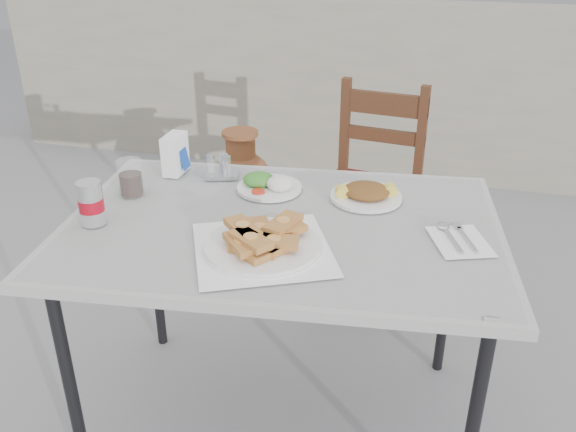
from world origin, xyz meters
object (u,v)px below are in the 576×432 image
(terracotta_urn, at_px, (242,192))
(cafe_table, at_px, (282,237))
(cola_glass, at_px, (131,179))
(condiment_caddy, at_px, (221,169))
(salad_rice_plate, at_px, (269,184))
(napkin_holder, at_px, (175,154))
(pide_plate, at_px, (262,239))
(soda_can, at_px, (91,203))
(chair, at_px, (371,188))
(salad_chopped_plate, at_px, (366,193))

(terracotta_urn, bearing_deg, cafe_table, -65.42)
(cola_glass, height_order, condiment_caddy, cola_glass)
(salad_rice_plate, bearing_deg, napkin_holder, 170.56)
(pide_plate, relative_size, napkin_holder, 3.51)
(pide_plate, bearing_deg, terracotta_urn, 111.55)
(soda_can, relative_size, chair, 0.14)
(condiment_caddy, distance_m, chair, 0.96)
(pide_plate, height_order, chair, chair)
(napkin_holder, bearing_deg, salad_rice_plate, -10.71)
(salad_chopped_plate, height_order, terracotta_urn, salad_chopped_plate)
(soda_can, bearing_deg, condiment_caddy, 61.41)
(cafe_table, relative_size, salad_chopped_plate, 6.01)
(cafe_table, xyz_separation_m, napkin_holder, (-0.49, 0.29, 0.13))
(condiment_caddy, bearing_deg, cola_glass, -136.70)
(cola_glass, distance_m, napkin_holder, 0.23)
(salad_rice_plate, bearing_deg, pide_plate, -75.83)
(soda_can, xyz_separation_m, cola_glass, (0.01, 0.24, -0.02))
(cola_glass, relative_size, terracotta_urn, 0.19)
(salad_chopped_plate, height_order, cola_glass, cola_glass)
(napkin_holder, bearing_deg, terracotta_urn, 94.32)
(salad_chopped_plate, distance_m, cola_glass, 0.81)
(napkin_holder, distance_m, terracotta_urn, 1.17)
(chair, bearing_deg, soda_can, -113.16)
(salad_chopped_plate, bearing_deg, cafe_table, -134.45)
(salad_chopped_plate, distance_m, soda_can, 0.90)
(chair, bearing_deg, terracotta_urn, 170.29)
(pide_plate, distance_m, cola_glass, 0.61)
(cafe_table, relative_size, soda_can, 10.52)
(salad_chopped_plate, relative_size, condiment_caddy, 1.66)
(soda_can, height_order, cola_glass, soda_can)
(salad_chopped_plate, bearing_deg, cola_glass, -167.98)
(salad_rice_plate, xyz_separation_m, condiment_caddy, (-0.21, 0.07, 0.01))
(cola_glass, height_order, terracotta_urn, cola_glass)
(salad_rice_plate, distance_m, condiment_caddy, 0.22)
(salad_chopped_plate, height_order, condiment_caddy, condiment_caddy)
(salad_rice_plate, height_order, terracotta_urn, salad_rice_plate)
(condiment_caddy, xyz_separation_m, terracotta_urn, (-0.27, 0.99, -0.56))
(napkin_holder, height_order, condiment_caddy, napkin_holder)
(pide_plate, relative_size, salad_rice_plate, 2.24)
(pide_plate, distance_m, condiment_caddy, 0.58)
(cafe_table, height_order, cola_glass, cola_glass)
(cafe_table, distance_m, terracotta_urn, 1.50)
(salad_chopped_plate, relative_size, chair, 0.24)
(pide_plate, bearing_deg, condiment_caddy, 122.37)
(salad_rice_plate, xyz_separation_m, chair, (0.27, 0.83, -0.34))
(soda_can, xyz_separation_m, condiment_caddy, (0.25, 0.47, -0.04))
(salad_chopped_plate, xyz_separation_m, soda_can, (-0.80, -0.40, 0.05))
(pide_plate, relative_size, cola_glass, 4.15)
(chair, bearing_deg, napkin_holder, -122.72)
(chair, distance_m, terracotta_urn, 0.81)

